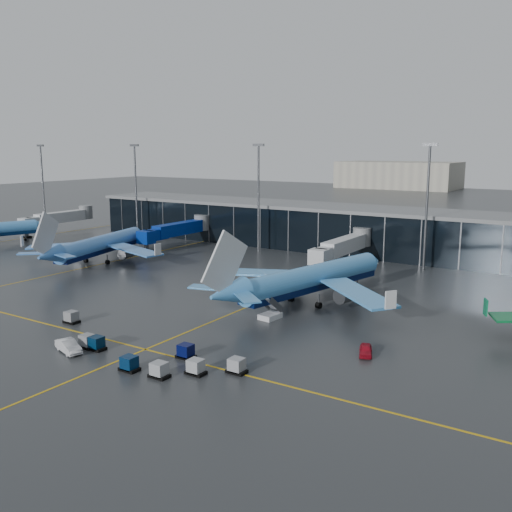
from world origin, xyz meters
The scene contains 11 objects.
ground centered at (0.00, 0.00, 0.00)m, with size 600.00×600.00×0.00m, color #282B2D.
terminal_pier centered at (0.00, 62.00, 5.42)m, with size 142.00×17.00×10.70m.
jet_bridges centered at (-35.00, 42.99, 4.55)m, with size 94.00×27.50×7.20m.
flood_masts centered at (5.00, 50.00, 13.81)m, with size 203.00×0.50×25.50m.
taxi_lines centered at (10.00, 10.61, 0.01)m, with size 220.00×120.00×0.02m.
airliner_arkefly centered at (-36.89, 20.45, 6.07)m, with size 34.71×39.53×12.15m, color #4385DE, non-canonical shape.
airliner_klm_near centered at (17.30, 15.88, 6.47)m, with size 36.94×42.08×12.93m, color #4495DF, non-canonical shape.
baggage_carts centered at (11.60, -17.31, 0.76)m, with size 32.48×9.79×1.70m.
mobile_airstair centered at (16.26, 4.39, 0.77)m, with size 2.57×3.44×3.45m.
service_van_red centered at (33.70, -2.01, 0.64)m, with size 1.52×3.77×1.28m, color #A60C1E.
service_van_white centered at (2.77, -20.79, 0.78)m, with size 1.65×4.74×1.56m, color silver.
Camera 1 is at (58.03, -63.99, 24.65)m, focal length 40.00 mm.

